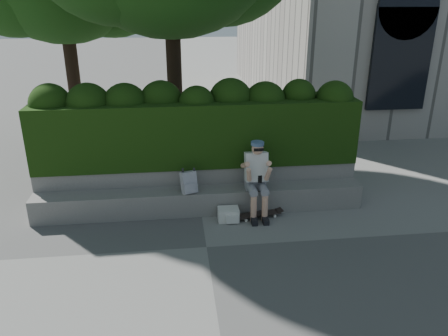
{
  "coord_description": "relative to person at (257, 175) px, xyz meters",
  "views": [
    {
      "loc": [
        -0.44,
        -6.01,
        3.71
      ],
      "look_at": [
        0.4,
        1.0,
        0.95
      ],
      "focal_mm": 35.0,
      "sensor_mm": 36.0,
      "label": 1
    }
  ],
  "objects": [
    {
      "name": "hedge",
      "position": [
        -1.0,
        0.88,
        0.6
      ],
      "size": [
        6.0,
        1.0,
        1.2
      ],
      "primitive_type": "cube",
      "color": "black",
      "rests_on": "planter_wall"
    },
    {
      "name": "skateboard",
      "position": [
        0.03,
        -0.17,
        -0.68
      ],
      "size": [
        0.81,
        0.34,
        0.08
      ],
      "rotation": [
        0.0,
        0.0,
        0.18
      ],
      "color": "black",
      "rests_on": "ground"
    },
    {
      "name": "planter_wall",
      "position": [
        -1.0,
        0.66,
        -0.38
      ],
      "size": [
        6.0,
        0.5,
        0.75
      ],
      "primitive_type": "cube",
      "color": "gray",
      "rests_on": "ground"
    },
    {
      "name": "person",
      "position": [
        0.0,
        0.0,
        0.0
      ],
      "size": [
        0.4,
        0.76,
        1.38
      ],
      "color": "gray",
      "rests_on": "ground"
    },
    {
      "name": "bench_ledge",
      "position": [
        -1.0,
        0.18,
        -0.53
      ],
      "size": [
        6.0,
        0.45,
        0.45
      ],
      "primitive_type": "cube",
      "color": "gray",
      "rests_on": "ground"
    },
    {
      "name": "backpack_ground",
      "position": [
        -0.54,
        -0.22,
        -0.63
      ],
      "size": [
        0.37,
        0.26,
        0.24
      ],
      "primitive_type": "cube",
      "rotation": [
        0.0,
        0.0,
        -0.01
      ],
      "color": "silver",
      "rests_on": "ground"
    },
    {
      "name": "ground",
      "position": [
        -1.0,
        -1.07,
        -0.75
      ],
      "size": [
        80.0,
        80.0,
        0.0
      ],
      "primitive_type": "plane",
      "color": "slate",
      "rests_on": "ground"
    },
    {
      "name": "backpack_plaid",
      "position": [
        -1.21,
        0.08,
        -0.11
      ],
      "size": [
        0.3,
        0.23,
        0.39
      ],
      "primitive_type": "cube",
      "rotation": [
        0.0,
        0.0,
        0.38
      ],
      "color": "silver",
      "rests_on": "bench_ledge"
    }
  ]
}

